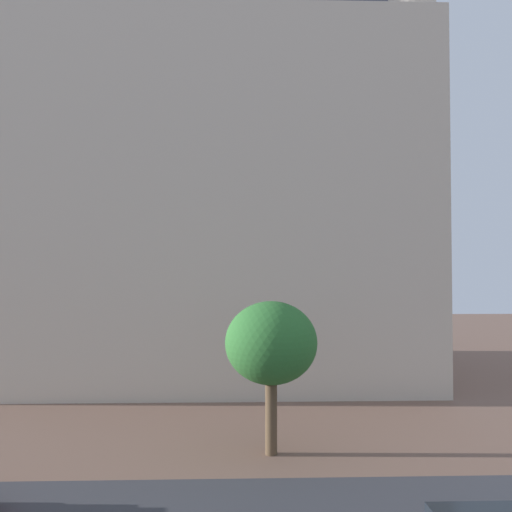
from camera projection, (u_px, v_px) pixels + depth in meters
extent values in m
cube|color=beige|center=(200.00, 216.00, 30.79)|extent=(23.00, 14.90, 17.50)
cube|color=#4C515B|center=(200.00, 43.00, 31.09)|extent=(21.16, 13.71, 2.40)
cube|color=beige|center=(214.00, 66.00, 31.08)|extent=(4.11, 4.11, 34.73)
cylinder|color=beige|center=(406.00, 159.00, 25.25)|extent=(2.80, 2.80, 21.67)
cylinder|color=brown|center=(271.00, 417.00, 16.55)|extent=(0.37, 0.37, 2.26)
ellipsoid|color=#2D6B2D|center=(271.00, 343.00, 16.62)|extent=(2.83, 2.83, 2.55)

